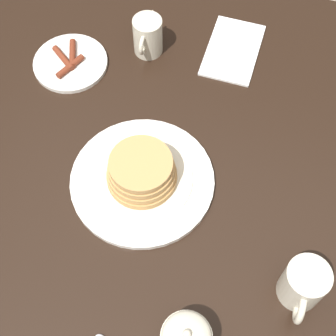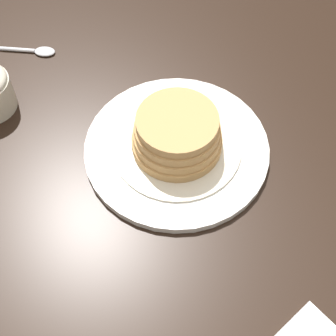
# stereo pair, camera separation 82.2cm
# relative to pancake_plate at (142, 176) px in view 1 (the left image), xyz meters

# --- Properties ---
(ground_plane) EXTENTS (8.00, 8.00, 0.00)m
(ground_plane) POSITION_rel_pancake_plate_xyz_m (-0.01, -0.02, -0.80)
(ground_plane) COLOR gray
(dining_table) EXTENTS (1.19, 1.04, 0.78)m
(dining_table) POSITION_rel_pancake_plate_xyz_m (-0.01, -0.02, -0.15)
(dining_table) COLOR black
(dining_table) RESTS_ON ground_plane
(pancake_plate) EXTENTS (0.28, 0.28, 0.08)m
(pancake_plate) POSITION_rel_pancake_plate_xyz_m (0.00, 0.00, 0.00)
(pancake_plate) COLOR white
(pancake_plate) RESTS_ON dining_table
(side_plate_bacon) EXTENTS (0.17, 0.17, 0.02)m
(side_plate_bacon) POSITION_rel_pancake_plate_xyz_m (-0.25, -0.24, -0.02)
(side_plate_bacon) COLOR silver
(side_plate_bacon) RESTS_ON dining_table
(coffee_mug) EXTENTS (0.11, 0.08, 0.09)m
(coffee_mug) POSITION_rel_pancake_plate_xyz_m (0.14, 0.33, 0.02)
(coffee_mug) COLOR beige
(coffee_mug) RESTS_ON dining_table
(creamer_pitcher) EXTENTS (0.11, 0.07, 0.10)m
(creamer_pitcher) POSITION_rel_pancake_plate_xyz_m (-0.33, -0.09, 0.02)
(creamer_pitcher) COLOR beige
(creamer_pitcher) RESTS_ON dining_table
(napkin) EXTENTS (0.19, 0.12, 0.01)m
(napkin) POSITION_rel_pancake_plate_xyz_m (-0.38, 0.10, -0.02)
(napkin) COLOR white
(napkin) RESTS_ON dining_table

